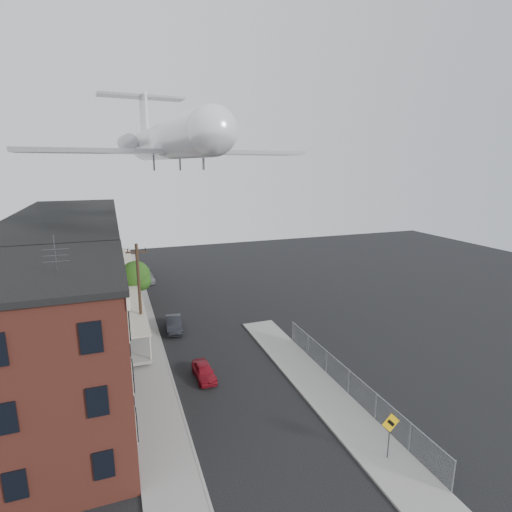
% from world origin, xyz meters
% --- Properties ---
extents(ground, '(120.00, 120.00, 0.00)m').
position_xyz_m(ground, '(0.00, 0.00, 0.00)').
color(ground, black).
rests_on(ground, ground).
extents(sidewalk_left, '(3.00, 62.00, 0.12)m').
position_xyz_m(sidewalk_left, '(-5.50, 24.00, 0.06)').
color(sidewalk_left, gray).
rests_on(sidewalk_left, ground).
extents(sidewalk_right, '(3.00, 26.00, 0.12)m').
position_xyz_m(sidewalk_right, '(5.50, 6.00, 0.06)').
color(sidewalk_right, gray).
rests_on(sidewalk_right, ground).
extents(curb_left, '(0.15, 62.00, 0.14)m').
position_xyz_m(curb_left, '(-4.05, 24.00, 0.07)').
color(curb_left, gray).
rests_on(curb_left, ground).
extents(curb_right, '(0.15, 26.00, 0.14)m').
position_xyz_m(curb_right, '(4.05, 6.00, 0.07)').
color(curb_right, gray).
rests_on(curb_right, ground).
extents(corner_building, '(10.31, 12.30, 12.15)m').
position_xyz_m(corner_building, '(-12.00, 7.00, 5.16)').
color(corner_building, '#3A1712').
rests_on(corner_building, ground).
extents(row_house_a, '(11.98, 7.00, 10.30)m').
position_xyz_m(row_house_a, '(-11.96, 16.50, 5.13)').
color(row_house_a, '#5F5F5D').
rests_on(row_house_a, ground).
extents(row_house_b, '(11.98, 7.00, 10.30)m').
position_xyz_m(row_house_b, '(-11.96, 23.50, 5.13)').
color(row_house_b, gray).
rests_on(row_house_b, ground).
extents(row_house_c, '(11.98, 7.00, 10.30)m').
position_xyz_m(row_house_c, '(-11.96, 30.50, 5.13)').
color(row_house_c, '#5F5F5D').
rests_on(row_house_c, ground).
extents(row_house_d, '(11.98, 7.00, 10.30)m').
position_xyz_m(row_house_d, '(-11.96, 37.50, 5.13)').
color(row_house_d, gray).
rests_on(row_house_d, ground).
extents(row_house_e, '(11.98, 7.00, 10.30)m').
position_xyz_m(row_house_e, '(-11.96, 44.50, 5.13)').
color(row_house_e, '#5F5F5D').
rests_on(row_house_e, ground).
extents(chainlink_fence, '(0.06, 18.06, 1.90)m').
position_xyz_m(chainlink_fence, '(7.00, 5.00, 1.00)').
color(chainlink_fence, gray).
rests_on(chainlink_fence, ground).
extents(warning_sign, '(1.10, 0.11, 2.80)m').
position_xyz_m(warning_sign, '(5.60, -1.03, 1.88)').
color(warning_sign, '#515156').
rests_on(warning_sign, ground).
extents(utility_pole, '(1.80, 0.26, 9.00)m').
position_xyz_m(utility_pole, '(-5.60, 18.00, 4.67)').
color(utility_pole, black).
rests_on(utility_pole, ground).
extents(street_tree, '(3.22, 3.20, 5.20)m').
position_xyz_m(street_tree, '(-5.27, 27.92, 3.45)').
color(street_tree, black).
rests_on(street_tree, ground).
extents(car_near, '(1.45, 3.39, 1.14)m').
position_xyz_m(car_near, '(-1.80, 10.50, 0.57)').
color(car_near, maroon).
rests_on(car_near, ground).
extents(car_mid, '(1.78, 4.13, 1.32)m').
position_xyz_m(car_mid, '(-2.57, 20.02, 0.66)').
color(car_mid, black).
rests_on(car_mid, ground).
extents(car_far, '(2.05, 4.65, 1.33)m').
position_xyz_m(car_far, '(-3.60, 37.72, 0.66)').
color(car_far, slate).
rests_on(car_far, ground).
extents(airplane, '(23.47, 26.80, 7.74)m').
position_xyz_m(airplane, '(-2.31, 20.55, 17.44)').
color(airplane, white).
rests_on(airplane, ground).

